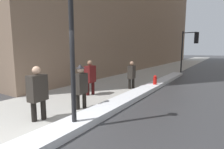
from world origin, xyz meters
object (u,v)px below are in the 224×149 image
(pedestrian_trailing, at_px, (90,76))
(fire_hydrant, at_px, (155,82))
(lamp_post, at_px, (71,19))
(pedestrian_nearside, at_px, (38,91))
(pedestrian_in_fedora, at_px, (81,85))
(traffic_light_near, at_px, (191,43))
(pedestrian_with_shoulder_bag, at_px, (132,74))

(pedestrian_trailing, distance_m, fire_hydrant, 3.69)
(lamp_post, relative_size, pedestrian_nearside, 2.89)
(lamp_post, bearing_deg, pedestrian_in_fedora, 126.22)
(lamp_post, height_order, pedestrian_nearside, lamp_post)
(pedestrian_trailing, bearing_deg, pedestrian_nearside, 6.60)
(traffic_light_near, distance_m, pedestrian_nearside, 13.31)
(traffic_light_near, height_order, pedestrian_with_shoulder_bag, traffic_light_near)
(pedestrian_nearside, height_order, pedestrian_with_shoulder_bag, pedestrian_nearside)
(pedestrian_in_fedora, height_order, pedestrian_with_shoulder_bag, pedestrian_in_fedora)
(pedestrian_in_fedora, distance_m, fire_hydrant, 4.87)
(pedestrian_trailing, bearing_deg, pedestrian_with_shoulder_bag, 151.27)
(pedestrian_nearside, height_order, fire_hydrant, pedestrian_nearside)
(pedestrian_nearside, bearing_deg, pedestrian_in_fedora, 162.04)
(traffic_light_near, height_order, pedestrian_trailing, traffic_light_near)
(pedestrian_in_fedora, xyz_separation_m, pedestrian_with_shoulder_bag, (0.02, 3.89, -0.05))
(pedestrian_nearside, bearing_deg, pedestrian_with_shoulder_bag, 171.29)
(traffic_light_near, bearing_deg, pedestrian_trailing, -98.17)
(lamp_post, bearing_deg, pedestrian_nearside, -172.11)
(pedestrian_trailing, xyz_separation_m, pedestrian_with_shoulder_bag, (0.98, 2.22, -0.07))
(pedestrian_with_shoulder_bag, distance_m, fire_hydrant, 1.38)
(traffic_light_near, relative_size, pedestrian_trailing, 2.30)
(fire_hydrant, bearing_deg, pedestrian_with_shoulder_bag, -138.99)
(traffic_light_near, relative_size, pedestrian_in_fedora, 2.34)
(pedestrian_in_fedora, height_order, fire_hydrant, pedestrian_in_fedora)
(traffic_light_near, height_order, pedestrian_nearside, traffic_light_near)
(traffic_light_near, bearing_deg, fire_hydrant, -88.83)
(traffic_light_near, height_order, pedestrian_in_fedora, traffic_light_near)
(lamp_post, relative_size, traffic_light_near, 1.26)
(lamp_post, xyz_separation_m, pedestrian_trailing, (-1.88, 2.91, -1.89))
(pedestrian_trailing, bearing_deg, lamp_post, 27.79)
(pedestrian_in_fedora, bearing_deg, pedestrian_nearside, -17.96)
(traffic_light_near, xyz_separation_m, pedestrian_in_fedora, (-1.63, -11.62, -1.78))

